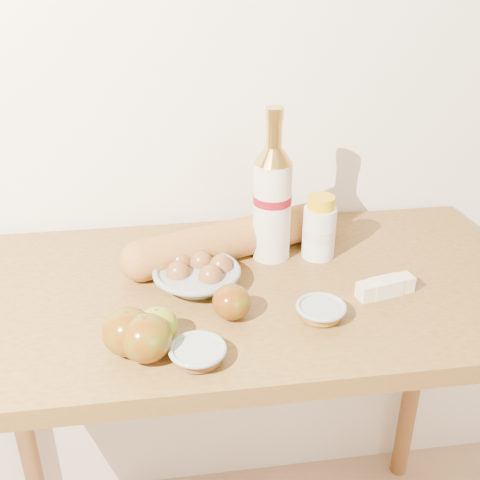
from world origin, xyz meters
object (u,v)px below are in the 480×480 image
(bourbon_bottle, at_px, (272,200))
(egg_bowl, at_px, (197,274))
(table, at_px, (238,335))
(baguette, at_px, (234,239))
(cream_bottle, at_px, (319,229))

(bourbon_bottle, bearing_deg, egg_bowl, -165.38)
(table, relative_size, egg_bowl, 5.28)
(bourbon_bottle, relative_size, baguette, 0.65)
(cream_bottle, bearing_deg, bourbon_bottle, 172.64)
(egg_bowl, bearing_deg, cream_bottle, 17.24)
(bourbon_bottle, height_order, egg_bowl, bourbon_bottle)
(table, distance_m, bourbon_bottle, 0.29)
(bourbon_bottle, xyz_separation_m, cream_bottle, (0.10, -0.01, -0.07))
(cream_bottle, height_order, baguette, cream_bottle)
(bourbon_bottle, distance_m, egg_bowl, 0.22)
(bourbon_bottle, xyz_separation_m, baguette, (-0.08, 0.01, -0.09))
(egg_bowl, bearing_deg, table, -9.87)
(egg_bowl, bearing_deg, bourbon_bottle, 30.11)
(table, distance_m, egg_bowl, 0.17)
(bourbon_bottle, relative_size, egg_bowl, 1.45)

